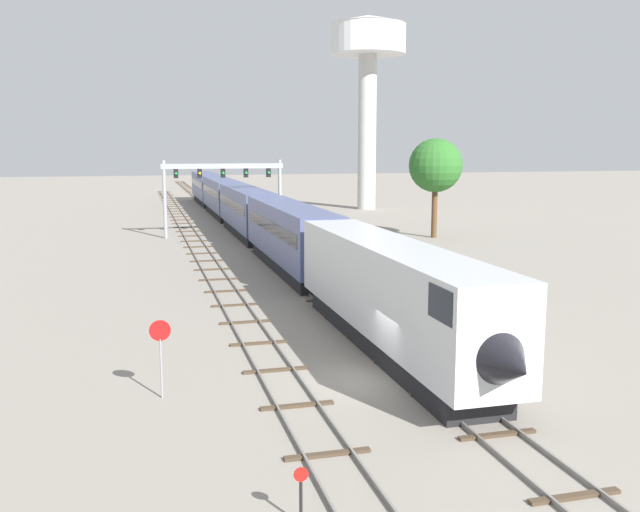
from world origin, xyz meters
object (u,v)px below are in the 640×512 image
at_px(passenger_train, 246,210).
at_px(water_tower, 368,55).
at_px(stop_sign, 161,348).
at_px(trackside_tree_left, 436,166).
at_px(signal_gantry, 223,180).
at_px(switch_stand, 301,504).

relative_size(passenger_train, water_tower, 3.84).
xyz_separation_m(water_tower, stop_sign, (-31.48, -71.07, -19.82)).
bearing_deg(water_tower, stop_sign, -113.89).
distance_m(passenger_train, trackside_tree_left, 19.48).
height_order(water_tower, stop_sign, water_tower).
bearing_deg(stop_sign, water_tower, 66.11).
height_order(signal_gantry, stop_sign, signal_gantry).
xyz_separation_m(passenger_train, stop_sign, (-10.00, -45.42, -0.74)).
relative_size(signal_gantry, water_tower, 0.45).
xyz_separation_m(signal_gantry, switch_stand, (-4.85, -54.69, -5.11)).
height_order(passenger_train, water_tower, water_tower).
relative_size(water_tower, switch_stand, 18.51).
relative_size(switch_stand, stop_sign, 0.51).
height_order(switch_stand, trackside_tree_left, trackside_tree_left).
relative_size(switch_stand, trackside_tree_left, 0.15).
bearing_deg(switch_stand, passenger_train, 82.64).
bearing_deg(signal_gantry, switch_stand, -95.07).
xyz_separation_m(stop_sign, trackside_tree_left, (27.83, 38.96, 5.21)).
bearing_deg(stop_sign, passenger_train, 77.58).
xyz_separation_m(switch_stand, stop_sign, (-2.90, 9.52, 1.35)).
xyz_separation_m(signal_gantry, water_tower, (23.73, 25.91, 16.06)).
height_order(passenger_train, trackside_tree_left, trackside_tree_left).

